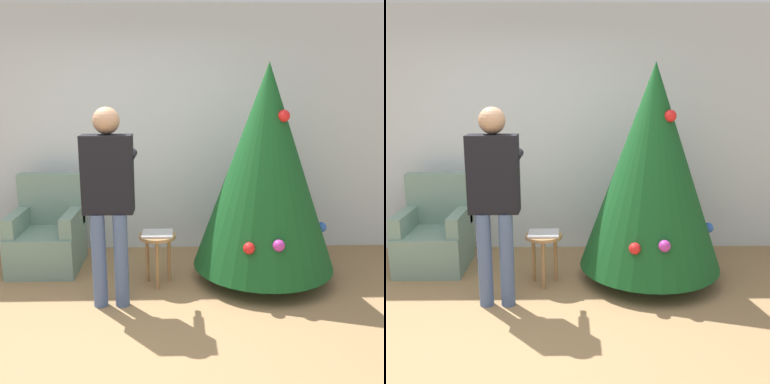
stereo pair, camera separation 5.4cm
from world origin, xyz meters
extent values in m
plane|color=#99754C|center=(0.00, 0.00, 0.00)|extent=(14.00, 14.00, 0.00)
cube|color=silver|center=(0.00, 2.23, 1.35)|extent=(8.00, 0.06, 2.70)
cylinder|color=brown|center=(1.26, 1.31, 0.07)|extent=(0.10, 0.10, 0.14)
cone|color=#144C1E|center=(1.26, 1.31, 1.10)|extent=(1.35, 1.35, 1.92)
sphere|color=red|center=(1.37, 1.17, 1.59)|extent=(0.11, 0.11, 0.11)
sphere|color=red|center=(1.04, 0.79, 0.50)|extent=(0.10, 0.10, 0.10)
sphere|color=#2856B2|center=(1.81, 1.30, 0.52)|extent=(0.10, 0.10, 0.10)
sphere|color=#B23399|center=(1.29, 0.76, 0.53)|extent=(0.10, 0.10, 0.10)
cube|color=gray|center=(-0.92, 1.61, 0.20)|extent=(0.67, 0.70, 0.40)
cube|color=gray|center=(-0.92, 1.89, 0.67)|extent=(0.67, 0.14, 0.54)
cube|color=gray|center=(-1.19, 1.61, 0.50)|extent=(0.12, 0.63, 0.20)
cube|color=gray|center=(-0.64, 1.61, 0.50)|extent=(0.12, 0.63, 0.20)
cylinder|color=#475B84|center=(-0.23, 0.77, 0.41)|extent=(0.12, 0.12, 0.82)
cylinder|color=#475B84|center=(-0.04, 0.77, 0.41)|extent=(0.12, 0.12, 0.82)
cube|color=black|center=(-0.14, 0.83, 1.14)|extent=(0.41, 0.20, 0.65)
sphere|color=tan|center=(-0.14, 0.86, 1.57)|extent=(0.22, 0.22, 0.22)
cylinder|color=black|center=(-0.31, 1.02, 1.27)|extent=(0.08, 0.30, 0.08)
cylinder|color=black|center=(0.04, 1.02, 1.27)|extent=(0.08, 0.30, 0.08)
cube|color=white|center=(0.04, 1.21, 1.27)|extent=(0.04, 0.14, 0.04)
cylinder|color=#A37547|center=(0.24, 1.19, 0.48)|extent=(0.35, 0.35, 0.03)
cylinder|color=#A37547|center=(0.24, 1.07, 0.23)|extent=(0.04, 0.04, 0.46)
cylinder|color=#A37547|center=(0.35, 1.25, 0.23)|extent=(0.04, 0.04, 0.46)
cylinder|color=#A37547|center=(0.14, 1.25, 0.23)|extent=(0.04, 0.04, 0.46)
cube|color=silver|center=(0.24, 1.19, 0.50)|extent=(0.29, 0.23, 0.02)
camera|label=1|loc=(0.45, -2.80, 1.83)|focal=42.00mm
camera|label=2|loc=(0.51, -2.80, 1.83)|focal=42.00mm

